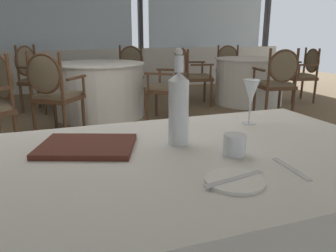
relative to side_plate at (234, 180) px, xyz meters
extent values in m
plane|color=#756047|center=(-0.11, 2.01, -0.77)|extent=(15.33, 15.33, 0.00)
cube|color=silver|center=(-0.11, 6.44, -0.34)|extent=(10.14, 0.12, 0.85)
cube|color=silver|center=(-0.11, 6.46, 1.00)|extent=(2.80, 0.02, 1.84)
cube|color=silver|center=(3.07, 6.46, 1.00)|extent=(2.80, 0.02, 1.84)
cube|color=#333338|center=(1.48, 6.44, 1.00)|extent=(0.08, 0.14, 1.84)
cube|color=#333338|center=(4.66, 6.44, 1.00)|extent=(0.08, 0.14, 1.84)
cube|color=silver|center=(0.02, 0.26, -0.02)|extent=(1.47, 0.98, 0.02)
cube|color=silver|center=(0.02, 0.26, -0.40)|extent=(1.43, 0.95, 0.74)
cylinder|color=white|center=(0.00, 0.00, 0.00)|extent=(0.17, 0.17, 0.01)
cube|color=silver|center=(0.00, 0.00, 0.01)|extent=(0.20, 0.06, 0.00)
cube|color=silver|center=(0.21, 0.02, 0.00)|extent=(0.03, 0.18, 0.00)
cylinder|color=white|center=(-0.02, 0.38, 0.12)|extent=(0.08, 0.08, 0.24)
cone|color=white|center=(-0.02, 0.38, 0.25)|extent=(0.08, 0.08, 0.03)
cylinder|color=white|center=(-0.02, 0.38, 0.30)|extent=(0.03, 0.03, 0.06)
sphere|color=silver|center=(-0.02, 0.38, 0.34)|extent=(0.03, 0.03, 0.03)
cylinder|color=white|center=(0.39, 0.54, 0.00)|extent=(0.06, 0.06, 0.00)
cylinder|color=white|center=(0.39, 0.54, 0.04)|extent=(0.01, 0.01, 0.09)
cone|color=white|center=(0.39, 0.54, 0.14)|extent=(0.08, 0.08, 0.12)
cylinder|color=white|center=(0.11, 0.20, 0.03)|extent=(0.08, 0.08, 0.07)
cube|color=#512319|center=(-0.36, 0.43, 0.01)|extent=(0.40, 0.35, 0.02)
cylinder|color=silver|center=(0.21, 4.08, -0.02)|extent=(1.32, 1.32, 0.02)
cylinder|color=silver|center=(0.21, 4.08, -0.40)|extent=(1.28, 1.28, 0.74)
cube|color=brown|center=(-0.60, 4.68, -0.32)|extent=(0.64, 0.64, 0.05)
cube|color=#75664C|center=(-0.60, 4.68, -0.28)|extent=(0.59, 0.59, 0.04)
cylinder|color=brown|center=(-0.32, 4.72, -0.56)|extent=(0.04, 0.04, 0.42)
cylinder|color=brown|center=(-0.56, 4.40, -0.56)|extent=(0.04, 0.04, 0.42)
cylinder|color=brown|center=(-0.64, 4.95, -0.56)|extent=(0.04, 0.04, 0.42)
cylinder|color=brown|center=(-0.88, 4.63, -0.56)|extent=(0.04, 0.04, 0.42)
cylinder|color=brown|center=(-0.64, 4.95, -0.03)|extent=(0.04, 0.04, 0.53)
cylinder|color=brown|center=(-0.88, 4.63, -0.03)|extent=(0.04, 0.04, 0.53)
ellipsoid|color=#75664C|center=(-0.77, 4.80, -0.01)|extent=(0.27, 0.34, 0.45)
torus|color=brown|center=(-0.77, 4.80, -0.01)|extent=(0.30, 0.39, 0.46)
cube|color=brown|center=(-0.43, 4.86, -0.08)|extent=(0.32, 0.25, 0.03)
cylinder|color=brown|center=(-0.32, 4.78, -0.19)|extent=(0.03, 0.03, 0.22)
cube|color=brown|center=(-0.73, 4.46, -0.08)|extent=(0.32, 0.25, 0.03)
cylinder|color=brown|center=(-0.62, 4.38, -0.19)|extent=(0.03, 0.03, 0.22)
cube|color=brown|center=(-0.39, 3.28, -0.33)|extent=(0.64, 0.64, 0.05)
cube|color=#75664C|center=(-0.39, 3.28, -0.29)|extent=(0.59, 0.59, 0.04)
cylinder|color=brown|center=(-0.43, 3.56, -0.56)|extent=(0.04, 0.04, 0.41)
cylinder|color=brown|center=(-0.11, 3.32, -0.56)|extent=(0.04, 0.04, 0.41)
cylinder|color=brown|center=(-0.67, 3.23, -0.56)|extent=(0.04, 0.04, 0.41)
cylinder|color=brown|center=(-0.34, 3.00, -0.56)|extent=(0.04, 0.04, 0.41)
cylinder|color=brown|center=(-0.67, 3.23, -0.05)|extent=(0.04, 0.04, 0.51)
cylinder|color=brown|center=(-0.34, 3.00, -0.05)|extent=(0.04, 0.04, 0.51)
ellipsoid|color=#75664C|center=(-0.51, 3.10, -0.02)|extent=(0.34, 0.27, 0.43)
torus|color=brown|center=(-0.51, 3.10, -0.02)|extent=(0.38, 0.29, 0.44)
cube|color=brown|center=(-0.58, 3.44, -0.08)|extent=(0.25, 0.32, 0.03)
cylinder|color=brown|center=(-0.49, 3.55, -0.19)|extent=(0.03, 0.03, 0.22)
cube|color=brown|center=(-0.17, 3.14, -0.08)|extent=(0.25, 0.32, 0.03)
cylinder|color=brown|center=(-0.09, 3.26, -0.19)|extent=(0.03, 0.03, 0.22)
cube|color=brown|center=(1.01, 3.49, -0.34)|extent=(0.64, 0.64, 0.05)
cube|color=#75664C|center=(1.01, 3.49, -0.30)|extent=(0.59, 0.59, 0.04)
cylinder|color=brown|center=(0.73, 3.45, -0.57)|extent=(0.04, 0.04, 0.40)
cylinder|color=brown|center=(0.97, 3.77, -0.57)|extent=(0.04, 0.04, 0.40)
cylinder|color=brown|center=(1.06, 3.21, -0.57)|extent=(0.04, 0.04, 0.40)
cylinder|color=brown|center=(1.29, 3.53, -0.57)|extent=(0.04, 0.04, 0.40)
cylinder|color=brown|center=(1.06, 3.21, -0.07)|extent=(0.04, 0.04, 0.49)
cylinder|color=brown|center=(1.29, 3.53, -0.07)|extent=(0.04, 0.04, 0.49)
ellipsoid|color=#75664C|center=(1.19, 3.36, -0.05)|extent=(0.27, 0.34, 0.41)
torus|color=brown|center=(1.19, 3.36, -0.05)|extent=(0.28, 0.36, 0.43)
cube|color=brown|center=(0.85, 3.30, -0.10)|extent=(0.32, 0.25, 0.03)
cylinder|color=brown|center=(0.73, 3.38, -0.21)|extent=(0.03, 0.03, 0.22)
cube|color=brown|center=(1.14, 3.70, -0.10)|extent=(0.32, 0.25, 0.03)
cylinder|color=brown|center=(1.03, 3.79, -0.21)|extent=(0.03, 0.03, 0.22)
cube|color=brown|center=(0.80, 4.89, -0.35)|extent=(0.64, 0.64, 0.05)
cube|color=#75664C|center=(0.80, 4.89, -0.31)|extent=(0.59, 0.59, 0.04)
cylinder|color=brown|center=(0.84, 4.61, -0.57)|extent=(0.04, 0.04, 0.39)
cylinder|color=brown|center=(0.52, 4.85, -0.57)|extent=(0.04, 0.04, 0.39)
cylinder|color=brown|center=(1.08, 4.93, -0.57)|extent=(0.04, 0.04, 0.39)
cylinder|color=brown|center=(0.76, 5.17, -0.57)|extent=(0.04, 0.04, 0.39)
cylinder|color=brown|center=(1.08, 4.93, -0.06)|extent=(0.04, 0.04, 0.52)
cylinder|color=brown|center=(0.76, 5.17, -0.06)|extent=(0.04, 0.04, 0.52)
ellipsoid|color=#75664C|center=(0.93, 5.06, -0.04)|extent=(0.34, 0.27, 0.44)
torus|color=brown|center=(0.93, 5.06, -0.04)|extent=(0.38, 0.29, 0.45)
cube|color=brown|center=(0.99, 4.72, -0.10)|extent=(0.25, 0.32, 0.03)
cylinder|color=brown|center=(0.91, 4.61, -0.21)|extent=(0.03, 0.03, 0.22)
cube|color=brown|center=(0.59, 5.02, -0.10)|extent=(0.25, 0.32, 0.03)
cylinder|color=brown|center=(0.50, 4.91, -0.21)|extent=(0.03, 0.03, 0.22)
cylinder|color=silver|center=(2.73, 4.11, -0.02)|extent=(1.15, 1.15, 0.02)
cylinder|color=silver|center=(2.73, 4.11, -0.40)|extent=(1.12, 1.12, 0.74)
cube|color=brown|center=(2.90, 5.01, -0.32)|extent=(0.53, 0.53, 0.05)
cube|color=#75664C|center=(2.90, 5.01, -0.28)|extent=(0.49, 0.49, 0.04)
cylinder|color=brown|center=(3.06, 4.78, -0.56)|extent=(0.04, 0.04, 0.42)
cylinder|color=brown|center=(2.67, 4.85, -0.56)|extent=(0.04, 0.04, 0.42)
cylinder|color=brown|center=(3.13, 5.17, -0.56)|extent=(0.04, 0.04, 0.42)
cylinder|color=brown|center=(2.74, 5.25, -0.56)|extent=(0.04, 0.04, 0.42)
cylinder|color=brown|center=(3.13, 5.17, -0.06)|extent=(0.04, 0.04, 0.47)
cylinder|color=brown|center=(2.74, 5.25, -0.06)|extent=(0.04, 0.04, 0.47)
ellipsoid|color=#75664C|center=(2.94, 5.22, -0.04)|extent=(0.39, 0.12, 0.40)
torus|color=brown|center=(2.94, 5.22, -0.04)|extent=(0.41, 0.10, 0.41)
cube|color=brown|center=(3.14, 4.95, -0.07)|extent=(0.10, 0.37, 0.03)
cylinder|color=brown|center=(3.11, 4.81, -0.18)|extent=(0.03, 0.03, 0.22)
cube|color=brown|center=(2.65, 5.04, -0.07)|extent=(0.10, 0.37, 0.03)
cylinder|color=brown|center=(2.62, 4.90, -0.18)|extent=(0.03, 0.03, 0.22)
cube|color=brown|center=(1.83, 4.27, -0.32)|extent=(0.53, 0.53, 0.05)
cube|color=#75664C|center=(1.83, 4.27, -0.28)|extent=(0.49, 0.49, 0.04)
cylinder|color=brown|center=(2.06, 4.43, -0.56)|extent=(0.04, 0.04, 0.42)
cylinder|color=brown|center=(1.99, 4.04, -0.56)|extent=(0.04, 0.04, 0.42)
cylinder|color=brown|center=(1.67, 4.51, -0.56)|extent=(0.04, 0.04, 0.42)
cylinder|color=brown|center=(1.60, 4.11, -0.56)|extent=(0.04, 0.04, 0.42)
cylinder|color=brown|center=(1.67, 4.51, -0.07)|extent=(0.04, 0.04, 0.46)
cylinder|color=brown|center=(1.60, 4.11, -0.07)|extent=(0.04, 0.04, 0.46)
ellipsoid|color=#75664C|center=(1.62, 4.31, -0.04)|extent=(0.12, 0.39, 0.39)
torus|color=brown|center=(1.62, 4.31, -0.04)|extent=(0.10, 0.40, 0.40)
cube|color=brown|center=(1.90, 4.52, -0.08)|extent=(0.37, 0.10, 0.03)
cylinder|color=brown|center=(2.04, 4.49, -0.19)|extent=(0.03, 0.03, 0.22)
cube|color=brown|center=(1.81, 4.02, -0.08)|extent=(0.37, 0.10, 0.03)
cylinder|color=brown|center=(1.95, 4.00, -0.19)|extent=(0.03, 0.03, 0.22)
cube|color=brown|center=(2.57, 3.21, -0.34)|extent=(0.53, 0.53, 0.05)
cube|color=#75664C|center=(2.57, 3.21, -0.29)|extent=(0.49, 0.49, 0.04)
cylinder|color=brown|center=(2.41, 3.44, -0.56)|extent=(0.04, 0.04, 0.41)
cylinder|color=brown|center=(2.80, 3.37, -0.56)|extent=(0.04, 0.04, 0.41)
cylinder|color=brown|center=(2.34, 3.05, -0.56)|extent=(0.04, 0.04, 0.41)
cylinder|color=brown|center=(2.73, 2.98, -0.56)|extent=(0.04, 0.04, 0.41)
cylinder|color=brown|center=(2.34, 3.05, -0.05)|extent=(0.04, 0.04, 0.52)
cylinder|color=brown|center=(2.73, 2.98, -0.05)|extent=(0.04, 0.04, 0.52)
ellipsoid|color=#75664C|center=(2.53, 3.00, -0.03)|extent=(0.39, 0.12, 0.43)
torus|color=brown|center=(2.53, 3.00, -0.03)|extent=(0.44, 0.11, 0.45)
cube|color=brown|center=(2.33, 3.27, -0.09)|extent=(0.10, 0.37, 0.03)
cylinder|color=brown|center=(2.36, 3.41, -0.20)|extent=(0.03, 0.03, 0.22)
cube|color=brown|center=(2.82, 3.18, -0.09)|extent=(0.10, 0.37, 0.03)
cylinder|color=brown|center=(2.85, 3.32, -0.20)|extent=(0.03, 0.03, 0.22)
cube|color=brown|center=(3.64, 3.95, -0.35)|extent=(0.53, 0.53, 0.05)
cube|color=#75664C|center=(3.64, 3.95, -0.31)|extent=(0.49, 0.49, 0.04)
cylinder|color=brown|center=(3.40, 3.79, -0.57)|extent=(0.04, 0.04, 0.39)
cylinder|color=brown|center=(3.48, 4.18, -0.57)|extent=(0.04, 0.04, 0.39)
cylinder|color=brown|center=(3.80, 3.72, -0.57)|extent=(0.04, 0.04, 0.39)
cylinder|color=brown|center=(3.87, 4.11, -0.57)|extent=(0.04, 0.04, 0.39)
cylinder|color=brown|center=(3.80, 3.72, -0.08)|extent=(0.04, 0.04, 0.48)
cylinder|color=brown|center=(3.87, 4.11, -0.08)|extent=(0.04, 0.04, 0.48)
ellipsoid|color=#75664C|center=(3.85, 3.91, -0.06)|extent=(0.12, 0.39, 0.40)
torus|color=brown|center=(3.85, 3.91, -0.06)|extent=(0.11, 0.41, 0.42)
cube|color=brown|center=(3.57, 3.71, -0.10)|extent=(0.37, 0.10, 0.03)
cylinder|color=brown|center=(3.43, 3.73, -0.21)|extent=(0.03, 0.03, 0.22)
cube|color=brown|center=(3.66, 4.20, -0.10)|extent=(0.37, 0.10, 0.03)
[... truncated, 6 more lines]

